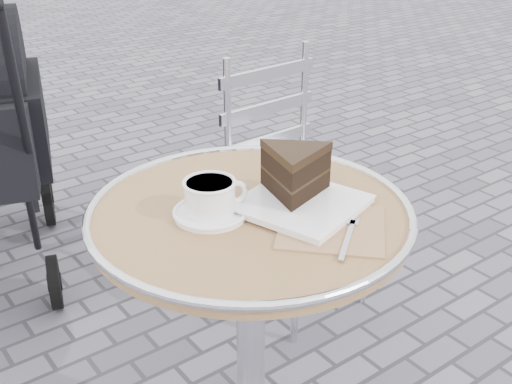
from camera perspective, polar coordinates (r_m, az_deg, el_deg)
cafe_table at (r=1.49m, az=-0.50°, el=-7.19°), size 0.72×0.72×0.74m
cappuccino_set at (r=1.36m, az=-4.03°, el=-0.76°), size 0.16×0.17×0.08m
cake_plate_set at (r=1.41m, az=3.66°, el=1.16°), size 0.31×0.41×0.13m
bistro_chair at (r=2.17m, az=2.30°, el=3.52°), size 0.42×0.42×0.88m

